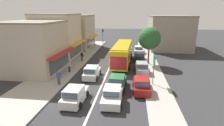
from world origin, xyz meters
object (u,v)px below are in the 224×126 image
Objects in this scene: hatchback_queue_gap_filler at (75,95)px; sedan_behind_bus_mid at (113,95)px; hatchback_behind_bus_near at (92,72)px; traffic_light_downstreet at (103,35)px; street_tree_right at (150,39)px; pedestrian_far_walker at (59,77)px; pedestrian_with_handbag_near at (82,56)px; parked_hatchback_kerb_third at (139,57)px; parked_sedan_kerb_rear at (139,50)px; hatchback_queue_far_back at (117,83)px; pedestrian_browsing_midblock at (69,66)px; parked_hatchback_kerb_front at (142,85)px; parked_hatchback_kerb_second at (142,68)px; directional_road_sign at (154,62)px; city_bus at (123,52)px.

hatchback_queue_gap_filler reaches higher than sedan_behind_bus_mid.
hatchback_behind_bus_near is 21.31m from traffic_light_downstreet.
pedestrian_far_walker is (-10.75, -9.90, -3.11)m from street_tree_right.
pedestrian_with_handbag_near is (-3.26, 13.57, 0.36)m from hatchback_queue_gap_filler.
parked_hatchback_kerb_third is at bearing 67.14° from hatchback_queue_gap_filler.
traffic_light_downstreet is at bearing 143.67° from parked_sedan_kerb_rear.
parked_sedan_kerb_rear is 1.01× the size of traffic_light_downstreet.
hatchback_queue_far_back is 4.59m from hatchback_behind_bus_near.
pedestrian_with_handbag_near reaches higher than parked_sedan_kerb_rear.
pedestrian_browsing_midblock is (-3.50, 1.43, 0.36)m from hatchback_behind_bus_near.
hatchback_queue_far_back is 6.67m from pedestrian_far_walker.
pedestrian_with_handbag_near is (-9.48, 10.46, 0.36)m from parked_hatchback_kerb_front.
parked_hatchback_kerb_front is 6.04m from parked_hatchback_kerb_second.
parked_hatchback_kerb_second is at bearing 105.04° from directional_road_sign.
directional_road_sign is (7.60, 5.00, 1.99)m from hatchback_queue_gap_filler.
sedan_behind_bus_mid is 0.71× the size of street_tree_right.
sedan_behind_bus_mid is at bearing -24.12° from pedestrian_far_walker.
pedestrian_with_handbag_near is at bearing -170.69° from parked_hatchback_kerb_third.
street_tree_right is 12.80m from pedestrian_browsing_midblock.
directional_road_sign reaches higher than city_bus.
traffic_light_downstreet reaches higher than parked_hatchback_kerb_second.
city_bus is 5.34m from parked_hatchback_kerb_second.
parked_hatchback_kerb_front is 0.99× the size of parked_hatchback_kerb_third.
hatchback_behind_bus_near is 0.88× the size of sedan_behind_bus_mid.
pedestrian_with_handbag_near is (-1.22, -13.97, -1.79)m from traffic_light_downstreet.
street_tree_right reaches higher than parked_hatchback_kerb_front.
street_tree_right is at bearing 60.02° from hatchback_queue_gap_filler.
traffic_light_downstreet is 24.51m from directional_road_sign.
sedan_behind_bus_mid is 1.13× the size of parked_hatchback_kerb_front.
directional_road_sign is at bearing 20.73° from hatchback_queue_far_back.
pedestrian_with_handbag_near reaches higher than parked_hatchback_kerb_front.
hatchback_queue_far_back is 2.31× the size of pedestrian_with_handbag_near.
street_tree_right is at bearing -80.71° from parked_sedan_kerb_rear.
parked_sedan_kerb_rear is (6.43, 21.31, -0.05)m from hatchback_queue_gap_filler.
directional_road_sign is 8.51m from street_tree_right.
sedan_behind_bus_mid is 13.94m from street_tree_right.
city_bus is 2.92× the size of parked_hatchback_kerb_second.
traffic_light_downstreet is 24.13m from pedestrian_far_walker.
street_tree_right is at bearing 42.64° from pedestrian_far_walker.
parked_hatchback_kerb_second is 1.04× the size of directional_road_sign.
pedestrian_browsing_midblock is at bearing 153.66° from parked_hatchback_kerb_front.
pedestrian_browsing_midblock is (-11.00, 2.87, -1.64)m from directional_road_sign.
parked_hatchback_kerb_second is 10.71m from pedestrian_with_handbag_near.
pedestrian_with_handbag_near is at bearing 88.60° from pedestrian_browsing_midblock.
parked_hatchback_kerb_second is 5.61m from street_tree_right.
directional_road_sign is at bearing 8.11° from pedestrian_far_walker.
parked_sedan_kerb_rear is (0.20, 18.20, -0.05)m from parked_hatchback_kerb_front.
hatchback_queue_far_back is 12.21m from pedestrian_with_handbag_near.
parked_hatchback_kerb_third reaches higher than sedan_behind_bus_mid.
city_bus reaches higher than pedestrian_with_handbag_near.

